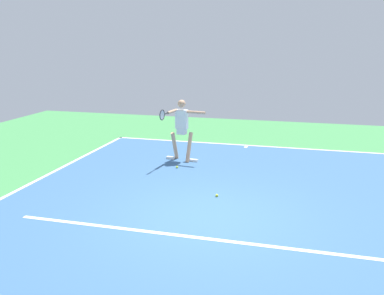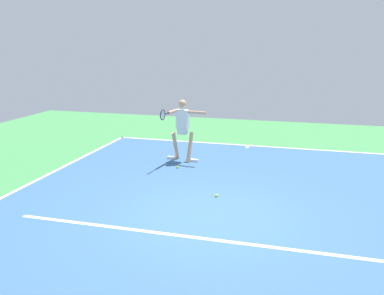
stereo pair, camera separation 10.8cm
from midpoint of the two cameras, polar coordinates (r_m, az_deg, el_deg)
name	(u,v)px [view 2 (the right image)]	position (r m, az deg, el deg)	size (l,w,h in m)	color
ground_plane	(206,216)	(8.31, 2.29, -9.50)	(21.75, 21.75, 0.00)	#428E4C
court_surface	(206,216)	(8.31, 2.29, -9.49)	(9.35, 12.28, 0.00)	#38608E
court_line_baseline_near	(248,145)	(14.01, 8.00, 0.29)	(9.35, 0.10, 0.01)	white
court_line_sideline_right	(9,194)	(10.31, -23.76, -5.94)	(0.10, 12.28, 0.01)	white
court_line_service	(193,237)	(7.47, 0.59, -12.30)	(7.01, 0.10, 0.01)	white
court_line_centre_mark	(247,147)	(13.82, 7.89, 0.10)	(0.10, 0.30, 0.01)	white
tennis_player	(182,126)	(11.86, -1.10, 2.99)	(1.22, 1.26, 1.80)	tan
tennis_ball_near_player	(177,167)	(11.37, -1.75, -2.71)	(0.07, 0.07, 0.07)	#C6E53D
tennis_ball_far_corner	(216,195)	(9.30, 3.72, -6.64)	(0.07, 0.07, 0.07)	#CCE033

